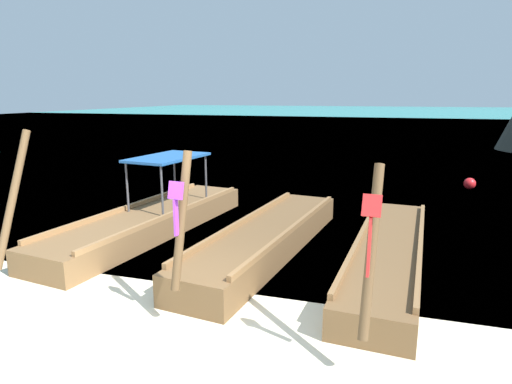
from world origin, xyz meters
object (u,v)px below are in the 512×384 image
at_px(longtail_boat_red_ribbon, 389,253).
at_px(longtail_boat_turquoise_ribbon, 150,220).
at_px(longtail_boat_violet_ribbon, 267,239).
at_px(mooring_buoy_near, 470,184).

bearing_deg(longtail_boat_red_ribbon, longtail_boat_turquoise_ribbon, 174.39).
relative_size(longtail_boat_violet_ribbon, mooring_buoy_near, 16.28).
height_order(longtail_boat_red_ribbon, mooring_buoy_near, longtail_boat_red_ribbon).
bearing_deg(longtail_boat_red_ribbon, mooring_buoy_near, 71.93).
height_order(longtail_boat_violet_ribbon, longtail_boat_red_ribbon, longtail_boat_violet_ribbon).
distance_m(longtail_boat_violet_ribbon, mooring_buoy_near, 9.30).
distance_m(longtail_boat_red_ribbon, mooring_buoy_near, 8.35).
xyz_separation_m(longtail_boat_turquoise_ribbon, longtail_boat_violet_ribbon, (2.92, -0.44, -0.03)).
xyz_separation_m(longtail_boat_violet_ribbon, longtail_boat_red_ribbon, (2.39, -0.08, -0.03)).
height_order(longtail_boat_turquoise_ribbon, mooring_buoy_near, longtail_boat_turquoise_ribbon).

